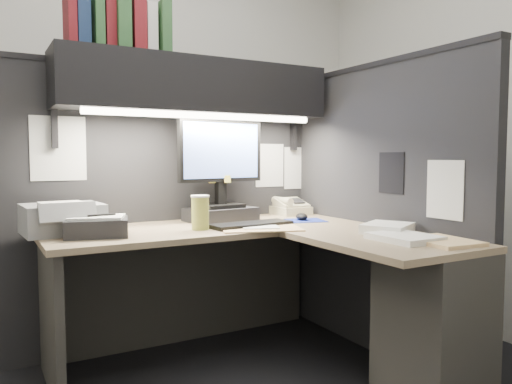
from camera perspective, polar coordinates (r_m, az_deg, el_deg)
wall_back at (r=3.56m, az=-13.38°, el=7.86°), size 3.50×0.04×2.70m
wall_right at (r=3.35m, az=25.81°, el=7.82°), size 0.04×3.00×2.70m
partition_back at (r=3.04m, az=-9.70°, el=-1.80°), size 1.90×0.06×1.60m
partition_right at (r=2.89m, az=13.73°, el=-2.15°), size 0.06×1.50×1.60m
desk at (r=2.47m, az=6.92°, el=-11.57°), size 1.70×1.53×0.73m
overhead_shelf at (r=2.91m, az=-6.84°, el=11.79°), size 1.55×0.34×0.30m
task_light_tube at (r=2.77m, az=-5.69°, el=8.67°), size 1.32×0.04×0.04m
monitor at (r=2.93m, az=-4.04°, el=1.27°), size 0.55×0.29×0.59m
keyboard at (r=2.69m, az=-0.55°, el=-3.74°), size 0.47×0.19×0.02m
mousepad at (r=2.95m, az=5.71°, el=-3.25°), size 0.25×0.24×0.00m
mouse at (r=2.96m, az=5.25°, el=-2.81°), size 0.10×0.13×0.04m
telephone at (r=3.27m, az=3.95°, el=-1.82°), size 0.21×0.22×0.09m
coffee_cup at (r=2.59m, az=-6.39°, el=-2.46°), size 0.11×0.11×0.17m
printer at (r=2.63m, az=-21.25°, el=-2.86°), size 0.38×0.33×0.14m
notebook_stack at (r=2.48m, az=-17.70°, el=-3.86°), size 0.33×0.30×0.08m
open_folder at (r=2.60m, az=0.52°, el=-4.17°), size 0.47×0.38×0.01m
paper_stack_a at (r=2.55m, az=14.79°, el=-4.02°), size 0.31×0.30×0.05m
paper_stack_b at (r=2.34m, az=16.59°, el=-5.02°), size 0.23×0.28×0.03m
manila_stack at (r=2.33m, az=20.53°, el=-5.29°), size 0.25×0.31×0.02m
binder_row at (r=2.83m, az=-15.63°, el=17.91°), size 0.52×0.25×0.30m
pinned_papers at (r=2.85m, az=0.23°, el=3.00°), size 1.76×1.31×0.51m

